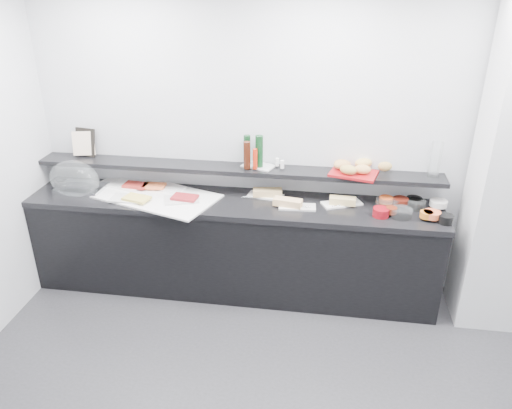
# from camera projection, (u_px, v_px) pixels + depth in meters

# --- Properties ---
(back_wall) EXTENTS (5.00, 0.02, 2.70)m
(back_wall) POSITION_uv_depth(u_px,v_px,m) (317.00, 145.00, 4.32)
(back_wall) COLOR silver
(back_wall) RESTS_ON ground
(column) EXTENTS (0.50, 0.50, 2.70)m
(column) POSITION_uv_depth(u_px,v_px,m) (512.00, 169.00, 3.81)
(column) COLOR silver
(column) RESTS_ON ground
(buffet_cabinet) EXTENTS (3.60, 0.60, 0.85)m
(buffet_cabinet) POSITION_uv_depth(u_px,v_px,m) (233.00, 248.00, 4.55)
(buffet_cabinet) COLOR black
(buffet_cabinet) RESTS_ON ground
(counter_top) EXTENTS (3.62, 0.62, 0.05)m
(counter_top) POSITION_uv_depth(u_px,v_px,m) (232.00, 203.00, 4.35)
(counter_top) COLOR black
(counter_top) RESTS_ON buffet_cabinet
(wall_shelf) EXTENTS (3.60, 0.25, 0.04)m
(wall_shelf) POSITION_uv_depth(u_px,v_px,m) (235.00, 169.00, 4.40)
(wall_shelf) COLOR black
(wall_shelf) RESTS_ON back_wall
(cloche_base) EXTENTS (0.44, 0.30, 0.04)m
(cloche_base) POSITION_uv_depth(u_px,v_px,m) (82.00, 188.00, 4.54)
(cloche_base) COLOR #B7BABE
(cloche_base) RESTS_ON counter_top
(cloche_dome) EXTENTS (0.52, 0.39, 0.34)m
(cloche_dome) POSITION_uv_depth(u_px,v_px,m) (74.00, 179.00, 4.46)
(cloche_dome) COLOR white
(cloche_dome) RESTS_ON cloche_base
(linen_runner) EXTENTS (1.32, 0.91, 0.01)m
(linen_runner) POSITION_uv_depth(u_px,v_px,m) (150.00, 195.00, 4.44)
(linen_runner) COLOR white
(linen_runner) RESTS_ON counter_top
(platter_meat_a) EXTENTS (0.37, 0.30, 0.01)m
(platter_meat_a) POSITION_uv_depth(u_px,v_px,m) (127.00, 185.00, 4.60)
(platter_meat_a) COLOR white
(platter_meat_a) RESTS_ON linen_runner
(food_meat_a) EXTENTS (0.23, 0.16, 0.02)m
(food_meat_a) POSITION_uv_depth(u_px,v_px,m) (136.00, 185.00, 4.55)
(food_meat_a) COLOR maroon
(food_meat_a) RESTS_ON platter_meat_a
(platter_salmon) EXTENTS (0.31, 0.27, 0.01)m
(platter_salmon) POSITION_uv_depth(u_px,v_px,m) (170.00, 188.00, 4.55)
(platter_salmon) COLOR white
(platter_salmon) RESTS_ON linen_runner
(food_salmon) EXTENTS (0.21, 0.14, 0.02)m
(food_salmon) POSITION_uv_depth(u_px,v_px,m) (154.00, 186.00, 4.54)
(food_salmon) COLOR orange
(food_salmon) RESTS_ON platter_salmon
(platter_cheese) EXTENTS (0.28, 0.19, 0.01)m
(platter_cheese) POSITION_uv_depth(u_px,v_px,m) (127.00, 198.00, 4.34)
(platter_cheese) COLOR silver
(platter_cheese) RESTS_ON linen_runner
(food_cheese) EXTENTS (0.25, 0.19, 0.02)m
(food_cheese) POSITION_uv_depth(u_px,v_px,m) (137.00, 198.00, 4.29)
(food_cheese) COLOR #D8C154
(food_cheese) RESTS_ON platter_cheese
(platter_meat_b) EXTENTS (0.34, 0.28, 0.01)m
(platter_meat_b) POSITION_uv_depth(u_px,v_px,m) (181.00, 199.00, 4.32)
(platter_meat_b) COLOR silver
(platter_meat_b) RESTS_ON linen_runner
(food_meat_b) EXTENTS (0.23, 0.16, 0.02)m
(food_meat_b) POSITION_uv_depth(u_px,v_px,m) (185.00, 197.00, 4.31)
(food_meat_b) COLOR maroon
(food_meat_b) RESTS_ON platter_meat_b
(sandwich_plate_left) EXTENTS (0.33, 0.18, 0.01)m
(sandwich_plate_left) POSITION_uv_depth(u_px,v_px,m) (265.00, 196.00, 4.42)
(sandwich_plate_left) COLOR white
(sandwich_plate_left) RESTS_ON counter_top
(sandwich_food_left) EXTENTS (0.27, 0.13, 0.06)m
(sandwich_food_left) POSITION_uv_depth(u_px,v_px,m) (267.00, 192.00, 4.40)
(sandwich_food_left) COLOR #E1BA76
(sandwich_food_left) RESTS_ON sandwich_plate_left
(tongs_left) EXTENTS (0.16, 0.05, 0.01)m
(tongs_left) POSITION_uv_depth(u_px,v_px,m) (251.00, 197.00, 4.37)
(tongs_left) COLOR #B9BDC0
(tongs_left) RESTS_ON sandwich_plate_left
(sandwich_plate_mid) EXTENTS (0.32, 0.15, 0.01)m
(sandwich_plate_mid) POSITION_uv_depth(u_px,v_px,m) (297.00, 207.00, 4.22)
(sandwich_plate_mid) COLOR white
(sandwich_plate_mid) RESTS_ON counter_top
(sandwich_food_mid) EXTENTS (0.25, 0.13, 0.06)m
(sandwich_food_mid) POSITION_uv_depth(u_px,v_px,m) (288.00, 202.00, 4.21)
(sandwich_food_mid) COLOR #DDAE74
(sandwich_food_mid) RESTS_ON sandwich_plate_mid
(tongs_mid) EXTENTS (0.16, 0.03, 0.01)m
(tongs_mid) POSITION_uv_depth(u_px,v_px,m) (301.00, 206.00, 4.20)
(tongs_mid) COLOR #AFB1B6
(tongs_mid) RESTS_ON sandwich_plate_mid
(sandwich_plate_right) EXTENTS (0.37, 0.27, 0.01)m
(sandwich_plate_right) POSITION_uv_depth(u_px,v_px,m) (342.00, 203.00, 4.28)
(sandwich_plate_right) COLOR white
(sandwich_plate_right) RESTS_ON counter_top
(sandwich_food_right) EXTENTS (0.22, 0.09, 0.06)m
(sandwich_food_right) POSITION_uv_depth(u_px,v_px,m) (343.00, 201.00, 4.24)
(sandwich_food_right) COLOR #DCBC73
(sandwich_food_right) RESTS_ON sandwich_plate_right
(tongs_right) EXTENTS (0.15, 0.06, 0.01)m
(tongs_right) POSITION_uv_depth(u_px,v_px,m) (340.00, 205.00, 4.22)
(tongs_right) COLOR #B8BBBF
(tongs_right) RESTS_ON sandwich_plate_right
(bowl_glass_fruit) EXTENTS (0.20, 0.20, 0.07)m
(bowl_glass_fruit) POSITION_uv_depth(u_px,v_px,m) (387.00, 204.00, 4.21)
(bowl_glass_fruit) COLOR silver
(bowl_glass_fruit) RESTS_ON counter_top
(fill_glass_fruit) EXTENTS (0.15, 0.15, 0.05)m
(fill_glass_fruit) POSITION_uv_depth(u_px,v_px,m) (386.00, 200.00, 4.25)
(fill_glass_fruit) COLOR #FA5C22
(fill_glass_fruit) RESTS_ON bowl_glass_fruit
(bowl_black_jam) EXTENTS (0.17, 0.17, 0.07)m
(bowl_black_jam) POSITION_uv_depth(u_px,v_px,m) (414.00, 202.00, 4.25)
(bowl_black_jam) COLOR black
(bowl_black_jam) RESTS_ON counter_top
(fill_black_jam) EXTENTS (0.17, 0.17, 0.05)m
(fill_black_jam) POSITION_uv_depth(u_px,v_px,m) (401.00, 201.00, 4.23)
(fill_black_jam) COLOR #57160C
(fill_black_jam) RESTS_ON bowl_black_jam
(bowl_glass_cream) EXTENTS (0.17, 0.17, 0.07)m
(bowl_glass_cream) POSITION_uv_depth(u_px,v_px,m) (416.00, 205.00, 4.19)
(bowl_glass_cream) COLOR white
(bowl_glass_cream) RESTS_ON counter_top
(fill_glass_cream) EXTENTS (0.16, 0.16, 0.05)m
(fill_glass_cream) POSITION_uv_depth(u_px,v_px,m) (438.00, 203.00, 4.19)
(fill_glass_cream) COLOR silver
(fill_glass_cream) RESTS_ON bowl_glass_cream
(bowl_red_jam) EXTENTS (0.17, 0.17, 0.07)m
(bowl_red_jam) POSITION_uv_depth(u_px,v_px,m) (381.00, 212.00, 4.06)
(bowl_red_jam) COLOR maroon
(bowl_red_jam) RESTS_ON counter_top
(fill_red_jam) EXTENTS (0.09, 0.09, 0.05)m
(fill_red_jam) POSITION_uv_depth(u_px,v_px,m) (392.00, 210.00, 4.07)
(fill_red_jam) COLOR #5E1D0D
(fill_red_jam) RESTS_ON bowl_red_jam
(bowl_glass_salmon) EXTENTS (0.22, 0.22, 0.07)m
(bowl_glass_salmon) POSITION_uv_depth(u_px,v_px,m) (401.00, 213.00, 4.05)
(bowl_glass_salmon) COLOR white
(bowl_glass_salmon) RESTS_ON counter_top
(fill_glass_salmon) EXTENTS (0.15, 0.15, 0.05)m
(fill_glass_salmon) POSITION_uv_depth(u_px,v_px,m) (432.00, 214.00, 4.00)
(fill_glass_salmon) COLOR #DE6036
(fill_glass_salmon) RESTS_ON bowl_glass_salmon
(bowl_black_fruit) EXTENTS (0.15, 0.15, 0.07)m
(bowl_black_fruit) POSITION_uv_depth(u_px,v_px,m) (446.00, 219.00, 3.95)
(bowl_black_fruit) COLOR black
(bowl_black_fruit) RESTS_ON counter_top
(fill_black_fruit) EXTENTS (0.13, 0.13, 0.05)m
(fill_black_fruit) POSITION_uv_depth(u_px,v_px,m) (426.00, 215.00, 4.00)
(fill_black_fruit) COLOR orange
(fill_black_fruit) RESTS_ON bowl_black_fruit
(framed_print) EXTENTS (0.21, 0.11, 0.26)m
(framed_print) POSITION_uv_depth(u_px,v_px,m) (85.00, 142.00, 4.60)
(framed_print) COLOR black
(framed_print) RESTS_ON wall_shelf
(print_art) EXTENTS (0.21, 0.09, 0.22)m
(print_art) POSITION_uv_depth(u_px,v_px,m) (84.00, 143.00, 4.57)
(print_art) COLOR beige
(print_art) RESTS_ON framed_print
(condiment_tray) EXTENTS (0.31, 0.25, 0.01)m
(condiment_tray) POSITION_uv_depth(u_px,v_px,m) (258.00, 166.00, 4.40)
(condiment_tray) COLOR silver
(condiment_tray) RESTS_ON wall_shelf
(bottle_green_a) EXTENTS (0.08, 0.08, 0.26)m
(bottle_green_a) POSITION_uv_depth(u_px,v_px,m) (247.00, 150.00, 4.38)
(bottle_green_a) COLOR black
(bottle_green_a) RESTS_ON condiment_tray
(bottle_brown) EXTENTS (0.07, 0.07, 0.24)m
(bottle_brown) POSITION_uv_depth(u_px,v_px,m) (247.00, 155.00, 4.28)
(bottle_brown) COLOR #37140A
(bottle_brown) RESTS_ON condiment_tray
(bottle_green_b) EXTENTS (0.09, 0.09, 0.28)m
(bottle_green_b) POSITION_uv_depth(u_px,v_px,m) (259.00, 151.00, 4.31)
(bottle_green_b) COLOR #0E3618
(bottle_green_b) RESTS_ON condiment_tray
(bottle_hot) EXTENTS (0.05, 0.05, 0.18)m
(bottle_hot) POSITION_uv_depth(u_px,v_px,m) (255.00, 159.00, 4.28)
(bottle_hot) COLOR red
(bottle_hot) RESTS_ON condiment_tray
(shaker_salt) EXTENTS (0.04, 0.04, 0.07)m
(shaker_salt) POSITION_uv_depth(u_px,v_px,m) (282.00, 164.00, 4.31)
(shaker_salt) COLOR white
(shaker_salt) RESTS_ON condiment_tray
(shaker_pepper) EXTENTS (0.04, 0.04, 0.07)m
(shaker_pepper) POSITION_uv_depth(u_px,v_px,m) (277.00, 162.00, 4.37)
(shaker_pepper) COLOR white
(shaker_pepper) RESTS_ON condiment_tray
(bread_tray) EXTENTS (0.44, 0.35, 0.02)m
(bread_tray) POSITION_uv_depth(u_px,v_px,m) (354.00, 173.00, 4.23)
(bread_tray) COLOR maroon
(bread_tray) RESTS_ON wall_shelf
(bread_roll_nw) EXTENTS (0.17, 0.13, 0.08)m
(bread_roll_nw) POSITION_uv_depth(u_px,v_px,m) (342.00, 164.00, 4.28)
(bread_roll_nw) COLOR #B97E46
(bread_roll_nw) RESTS_ON bread_tray
(bread_roll_n) EXTENTS (0.18, 0.15, 0.08)m
(bread_roll_n) POSITION_uv_depth(u_px,v_px,m) (363.00, 163.00, 4.30)
(bread_roll_n) COLOR #D8AB52
(bread_roll_n) RESTS_ON bread_tray
(bread_roll_sw) EXTENTS (0.17, 0.13, 0.08)m
(bread_roll_sw) POSITION_uv_depth(u_px,v_px,m) (348.00, 170.00, 4.16)
(bread_roll_sw) COLOR #AF8C42
(bread_roll_sw) RESTS_ON bread_tray
(bread_roll_s) EXTENTS (0.14, 0.09, 0.08)m
(bread_roll_s) POSITION_uv_depth(u_px,v_px,m) (363.00, 169.00, 4.17)
(bread_roll_s) COLOR tan
(bread_roll_s) RESTS_ON bread_tray
(bread_roll_midw) EXTENTS (0.18, 0.15, 0.08)m
(bread_roll_midw) POSITION_uv_depth(u_px,v_px,m) (342.00, 165.00, 4.27)
(bread_roll_midw) COLOR #BB8547
(bread_roll_midw) RESTS_ON bread_tray
(bread_roll_mide) EXTENTS (0.13, 0.09, 0.08)m
(bread_roll_mide) POSITION_uv_depth(u_px,v_px,m) (385.00, 166.00, 4.23)
(bread_roll_mide) COLOR #B28844
(bread_roll_mide) RESTS_ON bread_tray
(carafe) EXTENTS (0.10, 0.10, 0.30)m
(carafe) POSITION_uv_depth(u_px,v_px,m) (435.00, 160.00, 4.13)
(carafe) COLOR white
(carafe) RESTS_ON wall_shelf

